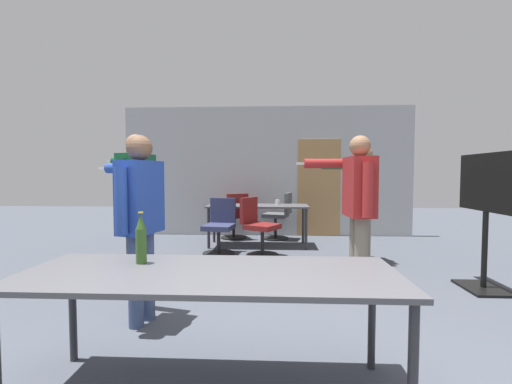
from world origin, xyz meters
TOP-DOWN VIEW (x-y plane):
  - back_wall at (0.03, 5.86)m, footprint 6.13×0.12m
  - conference_table_near at (-0.25, 0.45)m, footprint 2.19×0.79m
  - conference_table_far at (-0.16, 4.72)m, footprint 1.83×0.69m
  - tv_screen at (2.52, 2.45)m, footprint 0.44×1.02m
  - person_right_polo at (-1.61, 2.71)m, footprint 0.78×0.83m
  - person_near_casual at (1.48, 3.70)m, footprint 0.86×0.61m
  - person_center_tall at (-1.05, 1.42)m, footprint 0.72×0.72m
  - person_far_watching at (1.06, 2.35)m, footprint 0.82×0.69m
  - office_chair_side_rolled at (0.25, 5.36)m, footprint 0.62×0.57m
  - office_chair_far_right at (-0.11, 3.97)m, footprint 0.67×0.65m
  - office_chair_mid_tucked at (-0.65, 5.37)m, footprint 0.62×0.66m
  - office_chair_far_left at (-0.76, 4.09)m, footprint 0.52×0.58m
  - beer_bottle at (-0.72, 0.61)m, footprint 0.07×0.07m
  - drink_cup at (0.21, 4.85)m, footprint 0.08×0.08m

SIDE VIEW (x-z plane):
  - office_chair_far_left at x=-0.76m, z-range -0.03..0.87m
  - office_chair_mid_tucked at x=-0.65m, z-range -0.03..0.90m
  - office_chair_far_right at x=-0.11m, z-range -0.03..0.91m
  - office_chair_side_rolled at x=0.25m, z-range -0.03..0.92m
  - conference_table_far at x=-0.16m, z-range 0.30..1.05m
  - conference_table_near at x=-0.25m, z-range 0.31..1.06m
  - drink_cup at x=0.21m, z-range 0.75..0.84m
  - beer_bottle at x=-0.72m, z-range 0.74..1.07m
  - tv_screen at x=2.52m, z-range 0.17..1.72m
  - person_center_tall at x=-1.05m, z-range 0.17..1.83m
  - person_far_watching at x=1.06m, z-range 0.17..1.92m
  - person_near_casual at x=1.48m, z-range 0.19..1.92m
  - person_right_polo at x=-1.61m, z-range 0.18..1.99m
  - back_wall at x=0.03m, z-range -0.01..2.74m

